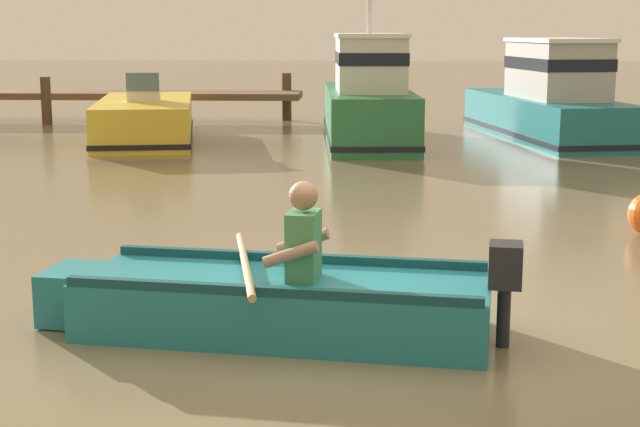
# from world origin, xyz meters

# --- Properties ---
(ground_plane) EXTENTS (120.00, 120.00, 0.00)m
(ground_plane) POSITION_xyz_m (0.00, 0.00, 0.00)
(ground_plane) COLOR #7A6B4C
(wooden_dock) EXTENTS (12.18, 1.64, 1.18)m
(wooden_dock) POSITION_xyz_m (-7.42, 16.26, 0.66)
(wooden_dock) COLOR brown
(wooden_dock) RESTS_ON ground
(rowboat_with_person) EXTENTS (3.73, 1.98, 1.19)m
(rowboat_with_person) POSITION_xyz_m (-0.42, -0.12, 0.25)
(rowboat_with_person) COLOR #1E727A
(rowboat_with_person) RESTS_ON ground
(moored_boat_yellow) EXTENTS (2.69, 5.08, 1.42)m
(moored_boat_yellow) POSITION_xyz_m (-4.29, 12.36, 0.40)
(moored_boat_yellow) COLOR gold
(moored_boat_yellow) RESTS_ON ground
(moored_boat_green) EXTENTS (2.03, 5.56, 3.58)m
(moored_boat_green) POSITION_xyz_m (0.31, 12.20, 0.83)
(moored_boat_green) COLOR #287042
(moored_boat_green) RESTS_ON ground
(moored_boat_teal) EXTENTS (2.89, 6.21, 2.09)m
(moored_boat_teal) POSITION_xyz_m (4.09, 13.05, 0.77)
(moored_boat_teal) COLOR #1E727A
(moored_boat_teal) RESTS_ON ground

